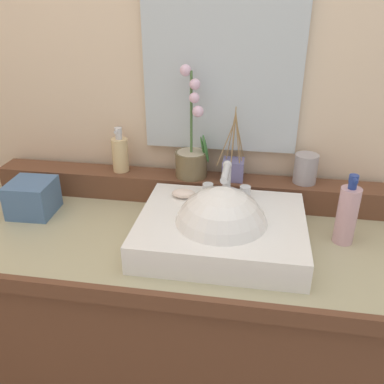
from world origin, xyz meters
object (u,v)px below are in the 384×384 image
(potted_plant, at_px, (192,153))
(tumbler_cup, at_px, (306,169))
(soap_bar, at_px, (184,194))
(sink_basin, at_px, (221,232))
(lotion_bottle, at_px, (347,214))
(reed_diffuser, at_px, (233,168))
(tissue_box, at_px, (32,197))
(soap_dispenser, at_px, (120,154))

(potted_plant, distance_m, tumbler_cup, 0.36)
(soap_bar, bearing_deg, sink_basin, -42.05)
(sink_basin, bearing_deg, lotion_bottle, 11.88)
(soap_bar, bearing_deg, reed_diffuser, 47.08)
(potted_plant, relative_size, lotion_bottle, 1.74)
(sink_basin, bearing_deg, tissue_box, 171.98)
(lotion_bottle, relative_size, tissue_box, 1.55)
(sink_basin, height_order, tissue_box, sink_basin)
(soap_bar, xyz_separation_m, soap_dispenser, (-0.24, 0.15, 0.05))
(potted_plant, xyz_separation_m, tumbler_cup, (0.36, 0.01, -0.03))
(soap_dispenser, relative_size, lotion_bottle, 0.74)
(reed_diffuser, height_order, lotion_bottle, reed_diffuser)
(soap_bar, height_order, tumbler_cup, tumbler_cup)
(sink_basin, relative_size, potted_plant, 1.28)
(soap_dispenser, relative_size, reed_diffuser, 0.63)
(soap_dispenser, bearing_deg, lotion_bottle, -15.31)
(soap_bar, height_order, reed_diffuser, reed_diffuser)
(sink_basin, relative_size, tissue_box, 3.44)
(soap_bar, distance_m, potted_plant, 0.16)
(tumbler_cup, bearing_deg, potted_plant, -178.48)
(lotion_bottle, height_order, tissue_box, lotion_bottle)
(tumbler_cup, distance_m, tissue_box, 0.85)
(sink_basin, xyz_separation_m, lotion_bottle, (0.33, 0.07, 0.05))
(soap_dispenser, height_order, reed_diffuser, reed_diffuser)
(lotion_bottle, bearing_deg, reed_diffuser, 150.17)
(sink_basin, bearing_deg, soap_bar, 137.95)
(soap_dispenser, xyz_separation_m, tissue_box, (-0.23, -0.18, -0.09))
(potted_plant, relative_size, reed_diffuser, 1.49)
(tumbler_cup, distance_m, lotion_bottle, 0.22)
(sink_basin, xyz_separation_m, tissue_box, (-0.59, 0.08, 0.01))
(potted_plant, xyz_separation_m, soap_dispenser, (-0.24, 0.00, -0.02))
(reed_diffuser, bearing_deg, tissue_box, -164.21)
(reed_diffuser, bearing_deg, soap_bar, -132.92)
(soap_bar, relative_size, lotion_bottle, 0.35)
(reed_diffuser, bearing_deg, sink_basin, -92.38)
(potted_plant, relative_size, tissue_box, 2.70)
(sink_basin, bearing_deg, potted_plant, 115.56)
(sink_basin, height_order, potted_plant, potted_plant)
(soap_bar, xyz_separation_m, lotion_bottle, (0.46, -0.04, -0.00))
(soap_bar, relative_size, soap_dispenser, 0.47)
(tumbler_cup, height_order, lotion_bottle, lotion_bottle)
(potted_plant, bearing_deg, soap_bar, -90.26)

